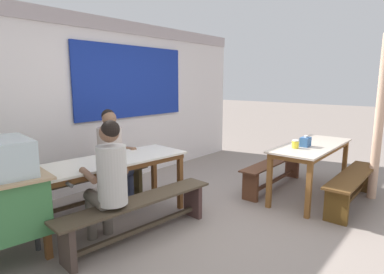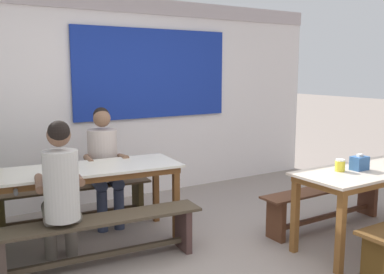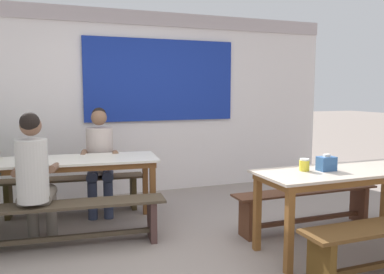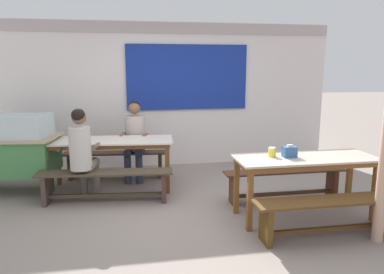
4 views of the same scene
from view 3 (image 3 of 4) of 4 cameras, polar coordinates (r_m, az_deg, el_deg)
ground_plane at (r=3.72m, az=0.35°, el=-16.88°), size 40.00×40.00×0.00m
backdrop_wall at (r=5.75m, az=-8.17°, el=5.51°), size 6.16×0.23×2.61m
dining_table_far at (r=4.42m, az=-17.29°, el=-4.04°), size 1.91×0.83×0.76m
dining_table_near at (r=3.93m, az=21.36°, el=-5.60°), size 1.71×0.64×0.76m
bench_far_back at (r=5.05m, az=-16.90°, el=-7.31°), size 1.73×0.45×0.44m
bench_far_front at (r=3.97m, az=-17.38°, el=-11.05°), size 1.84×0.47×0.44m
bench_near_back at (r=4.45m, az=16.26°, el=-9.28°), size 1.69×0.27×0.44m
person_left_back_turned at (r=3.96m, az=-21.93°, el=-5.04°), size 0.44×0.56×1.30m
person_center_facing at (r=4.91m, az=-13.24°, el=-2.49°), size 0.48×0.56×1.29m
tissue_box at (r=3.80m, az=18.95°, el=-3.66°), size 0.16×0.11×0.15m
condiment_jar at (r=3.73m, az=16.01°, el=-3.91°), size 0.09×0.09×0.11m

